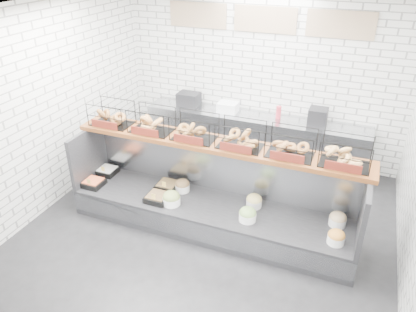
% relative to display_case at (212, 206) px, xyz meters
% --- Properties ---
extents(ground, '(5.50, 5.50, 0.00)m').
position_rel_display_case_xyz_m(ground, '(0.00, -0.35, -0.32)').
color(ground, black).
rests_on(ground, ground).
extents(room_shell, '(5.02, 5.51, 3.01)m').
position_rel_display_case_xyz_m(room_shell, '(0.00, 0.26, 1.73)').
color(room_shell, silver).
rests_on(room_shell, ground).
extents(display_case, '(4.00, 0.90, 1.20)m').
position_rel_display_case_xyz_m(display_case, '(0.00, 0.00, 0.00)').
color(display_case, black).
rests_on(display_case, ground).
extents(bagel_shelf, '(4.10, 0.50, 0.40)m').
position_rel_display_case_xyz_m(bagel_shelf, '(0.00, 0.17, 1.06)').
color(bagel_shelf, '#4E2710').
rests_on(bagel_shelf, display_case).
extents(prep_counter, '(4.00, 0.60, 1.20)m').
position_rel_display_case_xyz_m(prep_counter, '(-0.00, 2.09, 0.15)').
color(prep_counter, '#93969B').
rests_on(prep_counter, ground).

